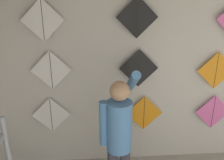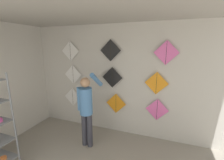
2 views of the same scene
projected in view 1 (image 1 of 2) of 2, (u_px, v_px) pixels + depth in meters
name	position (u px, v px, depth m)	size (l,w,h in m)	color
back_panel	(134.00, 73.00, 3.45)	(5.15, 0.06, 2.80)	beige
shopkeeper	(119.00, 134.00, 2.80)	(0.44, 0.59, 1.73)	#383842
kite_0	(51.00, 115.00, 3.50)	(0.53, 0.01, 0.53)	white
kite_1	(144.00, 113.00, 3.59)	(0.53, 0.01, 0.53)	orange
kite_2	(213.00, 112.00, 3.67)	(0.53, 0.01, 0.53)	pink
kite_3	(51.00, 70.00, 3.26)	(0.53, 0.01, 0.53)	white
kite_4	(139.00, 68.00, 3.34)	(0.53, 0.01, 0.53)	black
kite_5	(216.00, 71.00, 3.43)	(0.53, 0.01, 0.53)	orange
kite_6	(43.00, 20.00, 3.02)	(0.53, 0.01, 0.53)	white
kite_7	(137.00, 17.00, 3.09)	(0.53, 0.01, 0.53)	black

